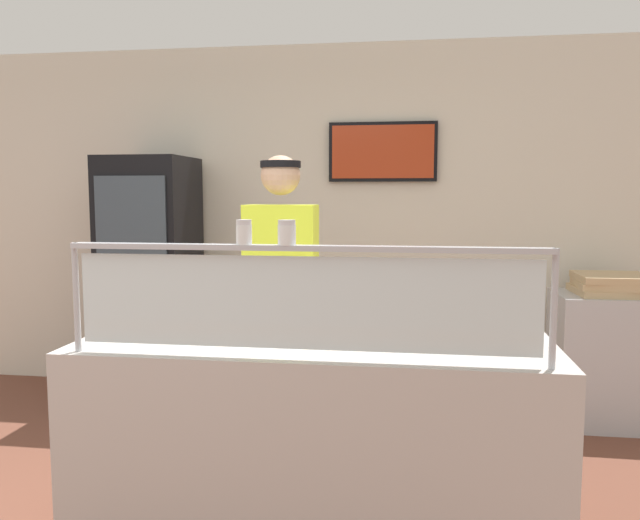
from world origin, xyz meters
The scene contains 12 objects.
ground_plane centered at (0.98, 1.00, 0.00)m, with size 12.00×12.00×0.00m, color brown.
shop_rear_unit centered at (0.98, 2.74, 1.36)m, with size 6.36×0.13×2.70m.
serving_counter centered at (0.98, 0.39, 0.47)m, with size 1.96×0.78×0.95m, color #BCB7B2.
sneeze_guard centered at (0.98, 0.06, 1.22)m, with size 1.78×0.06×0.42m.
pizza_tray centered at (0.79, 0.46, 0.97)m, with size 0.49×0.49×0.04m.
pizza_server centered at (0.82, 0.44, 0.99)m, with size 0.07×0.28×0.01m, color #ADAFB7.
parmesan_shaker centered at (0.76, 0.06, 1.41)m, with size 0.06×0.06×0.09m.
pepper_flake_shaker centered at (0.92, 0.06, 1.41)m, with size 0.07×0.07×0.09m.
worker_figure centered at (0.68, 1.11, 1.01)m, with size 0.41×0.50×1.76m.
drink_fridge centered at (-0.57, 2.29, 0.92)m, with size 0.62×0.64×1.83m.
prep_shelf centered at (2.70, 2.25, 0.44)m, with size 0.70×0.55×0.89m, color #B7BABF.
pizza_box_stack centered at (2.70, 2.25, 0.96)m, with size 0.48×0.48×0.14m.
Camera 1 is at (1.37, -2.15, 1.55)m, focal length 35.21 mm.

